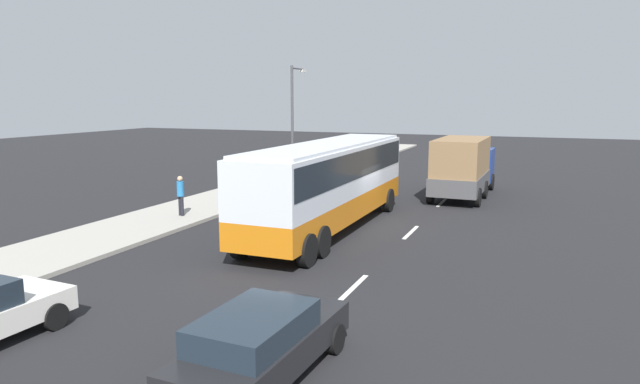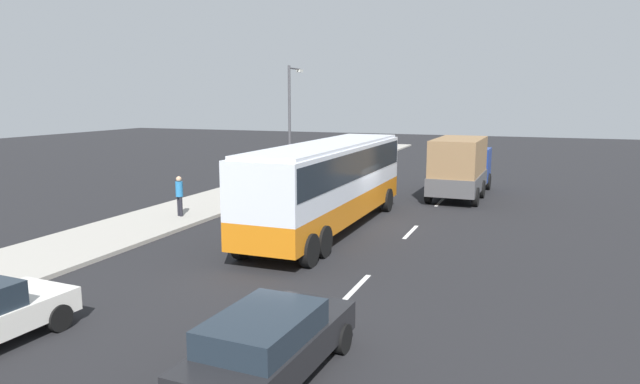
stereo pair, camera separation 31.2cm
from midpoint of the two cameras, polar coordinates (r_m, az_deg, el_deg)
The scene contains 8 objects.
ground_plane at distance 24.28m, azimuth 3.74°, elevation -3.25°, with size 120.00×120.00×0.00m, color black.
sidewalk_curb at distance 27.92m, azimuth -12.97°, elevation -1.63°, with size 80.00×4.00×0.15m, color #A8A399.
lane_centreline at distance 25.64m, azimuth 10.12°, elevation -2.68°, with size 46.79×0.16×0.01m.
coach_bus at distance 22.73m, azimuth 0.53°, elevation 1.57°, with size 12.44×2.81×3.57m.
cargo_truck at distance 31.52m, azimuth 13.80°, elevation 2.62°, with size 7.47×2.76×3.25m.
car_black_sedan at distance 11.09m, azimuth -5.94°, elevation -15.02°, with size 4.58×2.01×1.44m.
pedestrian_near_curb at distance 25.73m, azimuth -14.41°, elevation -0.10°, with size 0.32×0.32×1.79m.
street_lamp at distance 34.12m, azimuth -3.23°, elevation 7.64°, with size 1.94×0.24×7.09m.
Camera 2 is at (-22.64, -6.98, 5.38)m, focal length 31.55 mm.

